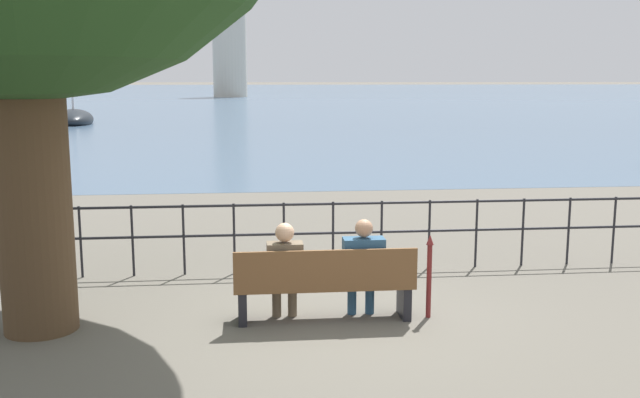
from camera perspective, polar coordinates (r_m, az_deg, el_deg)
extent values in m
plane|color=#605B51|center=(8.68, 0.34, -9.58)|extent=(1000.00, 1000.00, 0.00)
cube|color=#47607A|center=(167.88, -5.61, 8.63)|extent=(600.00, 300.00, 0.01)
cylinder|color=#4C3823|center=(8.53, -22.07, 1.91)|extent=(0.82, 0.82, 3.63)
cube|color=brown|center=(8.55, 0.34, -6.89)|extent=(2.14, 0.45, 0.05)
cube|color=brown|center=(8.28, 0.50, -5.63)|extent=(2.14, 0.04, 0.45)
cube|color=black|center=(8.57, -6.21, -8.48)|extent=(0.10, 0.41, 0.40)
cube|color=black|center=(8.77, 6.74, -8.07)|extent=(0.10, 0.41, 0.40)
cylinder|color=brown|center=(8.71, -3.49, -7.95)|extent=(0.11, 0.11, 0.45)
cylinder|color=brown|center=(8.72, -2.23, -7.92)|extent=(0.11, 0.11, 0.45)
cube|color=brown|center=(8.55, -2.84, -6.36)|extent=(0.36, 0.26, 0.14)
cube|color=brown|center=(8.42, -2.82, -5.19)|extent=(0.42, 0.24, 0.51)
sphere|color=tan|center=(8.33, -2.84, -2.69)|extent=(0.22, 0.22, 0.22)
cylinder|color=navy|center=(8.80, 2.57, -7.78)|extent=(0.11, 0.11, 0.45)
cylinder|color=navy|center=(8.83, 4.00, -7.72)|extent=(0.11, 0.11, 0.45)
cube|color=navy|center=(8.65, 3.40, -6.18)|extent=(0.42, 0.26, 0.14)
cube|color=navy|center=(8.51, 3.51, -4.91)|extent=(0.49, 0.24, 0.54)
sphere|color=#A87A5B|center=(8.42, 3.53, -2.35)|extent=(0.21, 0.21, 0.21)
cylinder|color=black|center=(11.03, -22.32, -3.30)|extent=(0.04, 0.04, 1.05)
cylinder|color=black|center=(10.84, -18.60, -3.29)|extent=(0.04, 0.04, 1.05)
cylinder|color=black|center=(10.70, -14.77, -3.26)|extent=(0.04, 0.04, 1.05)
cylinder|color=black|center=(10.61, -10.85, -3.22)|extent=(0.04, 0.04, 1.05)
cylinder|color=black|center=(10.57, -6.88, -3.17)|extent=(0.04, 0.04, 1.05)
cylinder|color=black|center=(10.58, -2.90, -3.09)|extent=(0.04, 0.04, 1.05)
cylinder|color=black|center=(10.65, 1.05, -3.01)|extent=(0.04, 0.04, 1.05)
cylinder|color=black|center=(10.76, 4.94, -2.91)|extent=(0.04, 0.04, 1.05)
cylinder|color=black|center=(10.92, 8.73, -2.80)|extent=(0.04, 0.04, 1.05)
cylinder|color=black|center=(11.12, 12.39, -2.69)|extent=(0.04, 0.04, 1.05)
cylinder|color=black|center=(11.37, 15.91, -2.56)|extent=(0.04, 0.04, 1.05)
cylinder|color=black|center=(11.66, 19.26, -2.44)|extent=(0.04, 0.04, 1.05)
cylinder|color=black|center=(11.99, 22.44, -2.31)|extent=(0.04, 0.04, 1.05)
cylinder|color=black|center=(10.51, -0.93, -0.42)|extent=(11.00, 0.04, 0.04)
cylinder|color=black|center=(10.60, -0.92, -2.78)|extent=(11.00, 0.04, 0.04)
cylinder|color=maroon|center=(8.71, 8.71, -6.52)|extent=(0.06, 0.06, 0.90)
cone|color=maroon|center=(8.58, 8.80, -3.23)|extent=(0.09, 0.09, 0.12)
ellipsoid|color=black|center=(48.28, -19.10, 6.04)|extent=(3.65, 6.63, 1.30)
cylinder|color=silver|center=(48.23, -19.35, 10.50)|extent=(0.14, 0.14, 6.74)
cylinder|color=beige|center=(111.11, -7.25, 12.17)|extent=(5.13, 5.13, 15.77)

